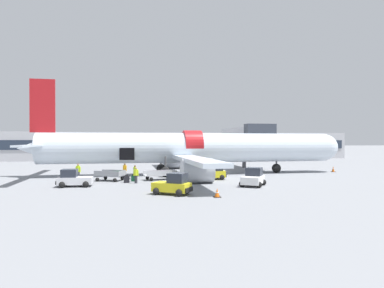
{
  "coord_description": "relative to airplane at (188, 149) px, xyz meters",
  "views": [
    {
      "loc": [
        -10.14,
        -36.48,
        4.16
      ],
      "look_at": [
        -2.39,
        2.91,
        3.81
      ],
      "focal_mm": 32.0,
      "sensor_mm": 36.0,
      "label": 1
    }
  ],
  "objects": [
    {
      "name": "ground_plane",
      "position": [
        2.38,
        -5.37,
        -3.19
      ],
      "size": [
        500.0,
        500.0,
        0.0
      ],
      "primitive_type": "plane",
      "color": "gray"
    },
    {
      "name": "terminal_strip",
      "position": [
        2.38,
        38.1,
        -0.13
      ],
      "size": [
        84.48,
        11.7,
        6.12
      ],
      "color": "#B2B2B7",
      "rests_on": "ground_plane"
    },
    {
      "name": "jet_bridge_stub",
      "position": [
        10.51,
        7.87,
        1.39
      ],
      "size": [
        4.14,
        14.19,
        6.51
      ],
      "color": "#4C4C51",
      "rests_on": "ground_plane"
    },
    {
      "name": "airplane",
      "position": [
        0.0,
        0.0,
        0.0
      ],
      "size": [
        40.28,
        35.0,
        11.28
      ],
      "color": "silver",
      "rests_on": "ground_plane"
    },
    {
      "name": "baggage_tug_lead",
      "position": [
        -12.34,
        -9.21,
        -2.5
      ],
      "size": [
        3.14,
        2.16,
        1.59
      ],
      "color": "silver",
      "rests_on": "ground_plane"
    },
    {
      "name": "baggage_tug_mid",
      "position": [
        -4.08,
        -15.57,
        -2.47
      ],
      "size": [
        3.22,
        2.79,
        1.68
      ],
      "color": "yellow",
      "rests_on": "ground_plane"
    },
    {
      "name": "baggage_tug_rear",
      "position": [
        1.64,
        -5.95,
        -2.46
      ],
      "size": [
        2.79,
        2.19,
        1.7
      ],
      "color": "yellow",
      "rests_on": "ground_plane"
    },
    {
      "name": "baggage_tug_spare",
      "position": [
        3.9,
        -11.95,
        -2.46
      ],
      "size": [
        2.98,
        3.38,
        1.68
      ],
      "color": "white",
      "rests_on": "ground_plane"
    },
    {
      "name": "baggage_cart_loading",
      "position": [
        -9.13,
        -5.23,
        -2.63
      ],
      "size": [
        3.75,
        2.8,
        1.09
      ],
      "color": "#999BA0",
      "rests_on": "ground_plane"
    },
    {
      "name": "baggage_cart_queued",
      "position": [
        -3.97,
        -5.33,
        -2.67
      ],
      "size": [
        4.32,
        2.31,
        0.99
      ],
      "color": "#B7BABF",
      "rests_on": "ground_plane"
    },
    {
      "name": "ground_crew_loader_a",
      "position": [
        -12.71,
        -3.34,
        -2.28
      ],
      "size": [
        0.59,
        0.51,
        1.73
      ],
      "color": "#2D2D33",
      "rests_on": "ground_plane"
    },
    {
      "name": "ground_crew_loader_b",
      "position": [
        -6.69,
        -7.81,
        -2.35
      ],
      "size": [
        0.54,
        0.48,
        1.59
      ],
      "color": "#2D2D33",
      "rests_on": "ground_plane"
    },
    {
      "name": "ground_crew_driver",
      "position": [
        -6.68,
        -4.33,
        -2.37
      ],
      "size": [
        0.4,
        0.54,
        1.55
      ],
      "color": "#2D2D33",
      "rests_on": "ground_plane"
    },
    {
      "name": "ground_crew_supervisor",
      "position": [
        -7.77,
        -2.27,
        -2.33
      ],
      "size": [
        0.52,
        0.52,
        1.63
      ],
      "color": "#2D2D33",
      "rests_on": "ground_plane"
    },
    {
      "name": "suitcase_on_tarmac_upright",
      "position": [
        -6.88,
        -6.2,
        -2.87
      ],
      "size": [
        0.51,
        0.32,
        0.74
      ],
      "color": "#14472D",
      "rests_on": "ground_plane"
    },
    {
      "name": "suitcase_on_tarmac_spare",
      "position": [
        -7.59,
        -7.27,
        -2.83
      ],
      "size": [
        0.55,
        0.41,
        0.82
      ],
      "color": "black",
      "rests_on": "ground_plane"
    },
    {
      "name": "safety_cone_nose",
      "position": [
        19.85,
        -0.33,
        -2.83
      ],
      "size": [
        0.52,
        0.52,
        0.76
      ],
      "color": "black",
      "rests_on": "ground_plane"
    },
    {
      "name": "safety_cone_engine_left",
      "position": [
        -1.07,
        -17.48,
        -2.88
      ],
      "size": [
        0.54,
        0.54,
        0.66
      ],
      "color": "black",
      "rests_on": "ground_plane"
    }
  ]
}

